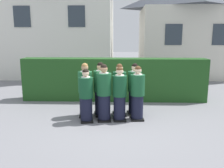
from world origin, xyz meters
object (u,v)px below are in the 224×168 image
Objects in this scene: student_front_row_0 at (86,97)px; student_rear_row_1 at (101,90)px; student_rear_row_2 at (119,91)px; student_front_row_1 at (104,94)px; student_rear_row_0 at (85,91)px; student_front_row_3 at (137,94)px; student_front_row_2 at (120,95)px; student_rear_row_3 at (135,90)px.

student_rear_row_1 is at bearing 57.49° from student_front_row_0.
student_front_row_0 is at bearing -145.55° from student_rear_row_2.
student_rear_row_2 is at bearing 34.45° from student_front_row_0.
student_front_row_1 is 0.71m from student_rear_row_0.
student_rear_row_1 is (-1.12, 0.37, 0.03)m from student_front_row_3.
student_front_row_3 is at bearing 8.41° from student_front_row_0.
student_front_row_2 is at bearing -17.75° from student_rear_row_0.
student_rear_row_2 is (0.58, 0.07, -0.03)m from student_rear_row_1.
student_front_row_1 is at bearing -173.89° from student_front_row_3.
student_front_row_1 reaches higher than student_front_row_3.
student_rear_row_3 is (-0.06, 0.51, 0.01)m from student_front_row_3.
student_rear_row_1 is at bearing 143.17° from student_front_row_2.
student_rear_row_2 is at bearing 9.30° from student_rear_row_0.
student_front_row_0 is at bearing -171.53° from student_front_row_2.
student_front_row_1 reaches higher than student_front_row_2.
student_rear_row_3 is at bearing 9.22° from student_rear_row_0.
student_rear_row_1 is at bearing 106.09° from student_front_row_1.
student_front_row_2 is 0.74m from student_rear_row_1.
student_rear_row_2 is at bearing 141.16° from student_front_row_3.
student_front_row_0 is 0.93× the size of student_rear_row_1.
student_front_row_2 is 0.75m from student_rear_row_3.
student_rear_row_1 is at bearing -172.24° from student_rear_row_3.
student_rear_row_3 is at bearing 9.04° from student_rear_row_2.
student_rear_row_0 is at bearing -167.51° from student_rear_row_1.
student_rear_row_0 reaches higher than student_front_row_3.
student_front_row_3 is 0.99× the size of student_rear_row_3.
student_front_row_2 is 0.51m from student_rear_row_2.
student_rear_row_3 is (0.93, 0.62, -0.02)m from student_front_row_1.
student_front_row_1 is 0.46m from student_front_row_2.
student_rear_row_3 is at bearing 27.01° from student_front_row_0.
student_front_row_3 is (1.49, 0.22, 0.03)m from student_front_row_0.
student_rear_row_1 is (-0.59, 0.44, 0.04)m from student_front_row_2.
student_rear_row_3 is (1.44, 0.73, 0.04)m from student_front_row_0.
student_front_row_0 is 0.95× the size of student_rear_row_2.
student_rear_row_3 is at bearing 7.76° from student_rear_row_1.
student_rear_row_3 is at bearing 51.38° from student_front_row_2.
student_front_row_1 is 0.49m from student_rear_row_1.
student_front_row_3 is at bearing 8.30° from student_front_row_2.
student_front_row_2 is (0.97, 0.14, 0.02)m from student_front_row_0.
student_front_row_0 is 0.53m from student_front_row_1.
student_rear_row_0 is at bearing 148.69° from student_front_row_1.
student_front_row_0 is 0.50m from student_rear_row_0.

